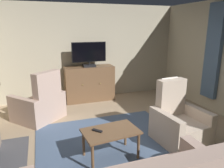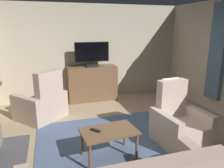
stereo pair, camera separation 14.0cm
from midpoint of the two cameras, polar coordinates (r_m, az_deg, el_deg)
name	(u,v)px [view 2 (the right image)]	position (r m, az deg, el deg)	size (l,w,h in m)	color
ground_plane	(125,143)	(4.06, 4.57, -15.39)	(5.79, 6.11, 0.04)	tan
wall_back	(92,52)	(6.23, -4.63, 8.53)	(5.79, 0.10, 2.65)	#B2A88E
curtain_panel_far	(217,52)	(5.59, 27.00, 7.55)	(0.10, 0.44, 2.23)	slate
rug_central	(109,140)	(4.07, 0.16, -14.87)	(2.59, 2.10, 0.01)	slate
tv_cabinet	(92,84)	(6.04, -4.63, -0.02)	(1.36, 0.52, 0.98)	#4A3523
television	(92,54)	(5.82, -4.70, 8.11)	(0.93, 0.20, 0.67)	black
coffee_table	(109,134)	(3.42, 0.39, -13.29)	(0.91, 0.62, 0.47)	brown
tv_remote	(95,130)	(3.38, -3.27, -12.32)	(0.17, 0.05, 0.02)	black
armchair_beside_cabinet	(179,124)	(4.09, 18.47, -10.22)	(0.89, 0.89, 1.13)	#C6B29E
armchair_angled_to_table	(42,104)	(5.07, -17.49, -5.17)	(1.25, 1.25, 1.13)	#BC9E8E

